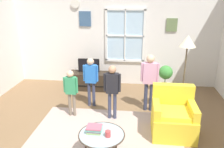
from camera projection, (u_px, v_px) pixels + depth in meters
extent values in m
cube|color=brown|center=(97.00, 144.00, 3.99)|extent=(6.20, 6.47, 0.02)
cube|color=silver|center=(115.00, 34.00, 6.34)|extent=(5.60, 0.12, 2.85)
cube|color=silver|center=(125.00, 36.00, 6.26)|extent=(1.03, 0.02, 1.40)
cube|color=white|center=(126.00, 9.00, 6.01)|extent=(1.09, 0.04, 0.06)
cube|color=white|center=(125.00, 61.00, 6.46)|extent=(1.09, 0.04, 0.06)
cube|color=white|center=(106.00, 35.00, 6.29)|extent=(0.06, 0.04, 1.40)
cube|color=white|center=(144.00, 36.00, 6.18)|extent=(0.06, 0.04, 1.40)
cube|color=white|center=(125.00, 36.00, 6.24)|extent=(0.03, 0.04, 1.40)
cube|color=white|center=(125.00, 36.00, 6.24)|extent=(1.03, 0.04, 0.03)
cube|color=#38567A|center=(85.00, 19.00, 6.22)|extent=(0.32, 0.03, 0.40)
cube|color=#667A4C|center=(172.00, 25.00, 6.01)|extent=(0.28, 0.03, 0.34)
cylinder|color=silver|center=(75.00, 3.00, 6.11)|extent=(0.24, 0.04, 0.24)
cube|color=tan|center=(104.00, 141.00, 4.06)|extent=(2.74, 2.31, 0.01)
cube|color=#2D2319|center=(89.00, 81.00, 6.26)|extent=(1.09, 0.44, 0.47)
cube|color=black|center=(88.00, 86.00, 6.07)|extent=(0.98, 0.02, 0.02)
cylinder|color=#4C4C4C|center=(89.00, 72.00, 6.17)|extent=(0.08, 0.08, 0.05)
cube|color=black|center=(89.00, 65.00, 6.11)|extent=(0.57, 0.05, 0.35)
cube|color=black|center=(89.00, 66.00, 6.09)|extent=(0.53, 0.01, 0.31)
cube|color=yellow|center=(173.00, 124.00, 4.20)|extent=(0.76, 0.72, 0.42)
cube|color=yellow|center=(173.00, 96.00, 4.34)|extent=(0.76, 0.16, 0.45)
cube|color=yellow|center=(156.00, 108.00, 4.13)|extent=(0.12, 0.65, 0.20)
cube|color=yellow|center=(193.00, 110.00, 4.06)|extent=(0.12, 0.65, 0.20)
cube|color=yellow|center=(175.00, 113.00, 4.07)|extent=(0.61, 0.50, 0.08)
cylinder|color=#99B2B7|center=(102.00, 134.00, 3.52)|extent=(0.70, 0.70, 0.02)
torus|color=#3F3328|center=(102.00, 134.00, 3.52)|extent=(0.72, 0.72, 0.02)
cylinder|color=#33281E|center=(92.00, 138.00, 3.80)|extent=(0.04, 0.04, 0.41)
cylinder|color=#33281E|center=(116.00, 139.00, 3.76)|extent=(0.04, 0.04, 0.41)
cube|color=#93B668|center=(94.00, 131.00, 3.57)|extent=(0.22, 0.19, 0.02)
cube|color=slate|center=(94.00, 130.00, 3.57)|extent=(0.21, 0.18, 0.03)
cube|color=#70C2AA|center=(94.00, 128.00, 3.56)|extent=(0.25, 0.18, 0.03)
cube|color=#B65465|center=(94.00, 127.00, 3.55)|extent=(0.23, 0.20, 0.02)
cylinder|color=#BF3F3F|center=(108.00, 134.00, 3.44)|extent=(0.09, 0.09, 0.10)
cube|color=black|center=(98.00, 128.00, 3.67)|extent=(0.10, 0.14, 0.02)
cylinder|color=#333851|center=(146.00, 97.00, 5.06)|extent=(0.08, 0.08, 0.65)
cylinder|color=#333851|center=(151.00, 97.00, 5.05)|extent=(0.08, 0.08, 0.65)
cube|color=#DB9EBC|center=(150.00, 73.00, 4.88)|extent=(0.28, 0.15, 0.46)
sphere|color=#D8AD8C|center=(151.00, 59.00, 4.78)|extent=(0.17, 0.17, 0.17)
cylinder|color=#DB9EBC|center=(142.00, 72.00, 4.87)|extent=(0.06, 0.06, 0.41)
cylinder|color=#DB9EBC|center=(158.00, 73.00, 4.83)|extent=(0.06, 0.06, 0.41)
cylinder|color=#333851|center=(89.00, 94.00, 5.28)|extent=(0.07, 0.07, 0.58)
cylinder|color=#333851|center=(94.00, 94.00, 5.27)|extent=(0.07, 0.07, 0.58)
cube|color=blue|center=(91.00, 74.00, 5.11)|extent=(0.25, 0.13, 0.41)
sphere|color=#D8AD8C|center=(90.00, 62.00, 5.02)|extent=(0.16, 0.16, 0.16)
cylinder|color=blue|center=(84.00, 73.00, 5.10)|extent=(0.05, 0.05, 0.37)
cylinder|color=blue|center=(97.00, 73.00, 5.07)|extent=(0.05, 0.05, 0.37)
cylinder|color=#333851|center=(110.00, 105.00, 4.73)|extent=(0.07, 0.07, 0.58)
cylinder|color=#333851|center=(115.00, 106.00, 4.72)|extent=(0.07, 0.07, 0.58)
cube|color=black|center=(112.00, 83.00, 4.56)|extent=(0.25, 0.13, 0.41)
sphere|color=#A87A5B|center=(112.00, 70.00, 4.47)|extent=(0.16, 0.16, 0.16)
cylinder|color=black|center=(105.00, 82.00, 4.55)|extent=(0.05, 0.05, 0.37)
cylinder|color=black|center=(120.00, 83.00, 4.52)|extent=(0.05, 0.05, 0.37)
cylinder|color=#726656|center=(70.00, 104.00, 4.85)|extent=(0.06, 0.06, 0.51)
cylinder|color=#726656|center=(74.00, 105.00, 4.84)|extent=(0.06, 0.06, 0.51)
cube|color=#338C59|center=(71.00, 85.00, 4.70)|extent=(0.22, 0.11, 0.36)
sphere|color=#D8AD8C|center=(70.00, 74.00, 4.62)|extent=(0.14, 0.14, 0.14)
cylinder|color=#338C59|center=(64.00, 85.00, 4.69)|extent=(0.05, 0.05, 0.33)
cylinder|color=#338C59|center=(77.00, 85.00, 4.66)|extent=(0.05, 0.05, 0.33)
cylinder|color=#4C565B|center=(164.00, 88.00, 6.06)|extent=(0.27, 0.27, 0.24)
cylinder|color=#4C7238|center=(165.00, 81.00, 6.00)|extent=(0.02, 0.02, 0.14)
sphere|color=#3F8E3B|center=(166.00, 72.00, 5.92)|extent=(0.36, 0.36, 0.36)
cylinder|color=black|center=(180.00, 116.00, 4.86)|extent=(0.26, 0.26, 0.03)
cylinder|color=brown|center=(183.00, 84.00, 4.61)|extent=(0.03, 0.03, 1.52)
cone|color=beige|center=(188.00, 41.00, 4.33)|extent=(0.32, 0.32, 0.22)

